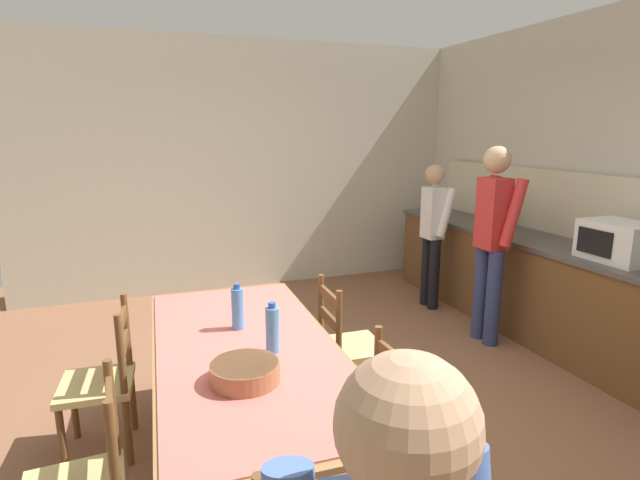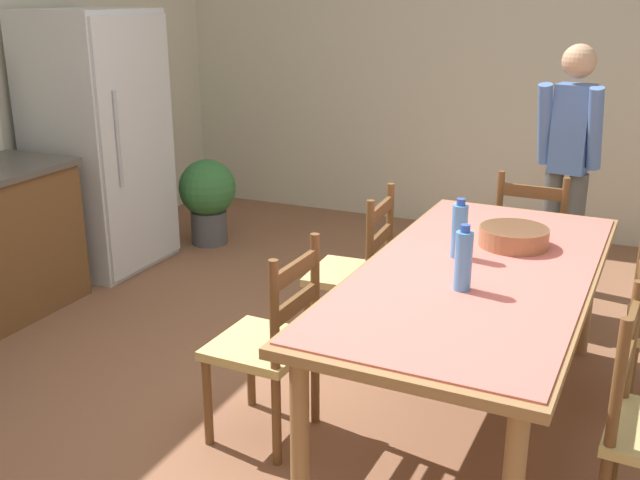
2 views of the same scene
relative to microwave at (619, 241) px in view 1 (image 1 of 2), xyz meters
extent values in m
plane|color=brown|center=(0.04, -2.21, -1.06)|extent=(8.32, 8.32, 0.00)
cube|color=beige|center=(-3.22, -2.21, 0.39)|extent=(0.12, 5.20, 2.90)
cube|color=brown|center=(-0.97, 0.02, -0.62)|extent=(3.49, 0.62, 0.87)
cube|color=#4C4742|center=(-0.97, 0.02, -0.17)|extent=(3.53, 0.66, 0.04)
cube|color=#B7BCC1|center=(-1.76, 0.02, -0.16)|extent=(0.52, 0.38, 0.02)
cube|color=beige|center=(-0.97, 0.33, 0.15)|extent=(3.49, 0.03, 0.60)
cube|color=white|center=(0.00, 0.00, 0.00)|extent=(0.50, 0.38, 0.30)
cube|color=black|center=(-0.05, -0.19, 0.00)|extent=(0.30, 0.01, 0.19)
cube|color=tan|center=(-1.46, -0.01, 0.03)|extent=(0.24, 0.16, 0.36)
cylinder|color=olive|center=(-0.72, -3.26, -0.70)|extent=(0.07, 0.07, 0.71)
cylinder|color=olive|center=(-0.70, -2.51, -0.70)|extent=(0.07, 0.07, 0.71)
cube|color=olive|center=(0.24, -2.91, -0.33)|extent=(2.13, 1.01, 0.04)
cube|color=#D1665B|center=(0.24, -2.91, -0.30)|extent=(2.04, 0.97, 0.01)
cylinder|color=#4C8ED6|center=(-0.03, -2.91, -0.18)|extent=(0.07, 0.07, 0.24)
cylinder|color=#2D51B2|center=(-0.03, -2.91, -0.04)|extent=(0.04, 0.04, 0.03)
cylinder|color=#4C8ED6|center=(0.35, -2.80, -0.18)|extent=(0.07, 0.07, 0.24)
cylinder|color=#2D51B2|center=(0.35, -2.80, -0.04)|extent=(0.04, 0.04, 0.03)
cylinder|color=#9E6642|center=(0.60, -3.00, -0.25)|extent=(0.32, 0.32, 0.09)
cylinder|color=#9E6642|center=(0.60, -3.00, -0.22)|extent=(0.31, 0.31, 0.02)
cylinder|color=brown|center=(0.90, -1.94, -0.85)|extent=(0.04, 0.04, 0.41)
cylinder|color=brown|center=(0.55, -1.96, -0.85)|extent=(0.04, 0.04, 0.41)
cylinder|color=brown|center=(0.56, -2.30, -0.85)|extent=(0.04, 0.04, 0.41)
cube|color=tan|center=(0.73, -2.12, -0.63)|extent=(0.44, 0.42, 0.04)
cylinder|color=brown|center=(0.92, -2.28, -0.38)|extent=(0.04, 0.04, 0.46)
cylinder|color=brown|center=(0.56, -2.30, -0.38)|extent=(0.04, 0.04, 0.46)
cube|color=brown|center=(0.74, -2.29, -0.25)|extent=(0.36, 0.04, 0.07)
cube|color=brown|center=(0.74, -2.29, -0.40)|extent=(0.36, 0.04, 0.07)
cylinder|color=brown|center=(0.50, -3.57, -0.38)|extent=(0.04, 0.04, 0.46)
cylinder|color=brown|center=(0.86, -3.55, -0.38)|extent=(0.04, 0.04, 0.46)
cube|color=brown|center=(0.68, -3.56, -0.25)|extent=(0.36, 0.04, 0.07)
cube|color=brown|center=(0.68, -3.56, -0.40)|extent=(0.36, 0.04, 0.07)
cylinder|color=brown|center=(-0.03, -1.93, -0.85)|extent=(0.04, 0.04, 0.41)
cylinder|color=brown|center=(-0.39, -1.92, -0.85)|extent=(0.04, 0.04, 0.41)
cylinder|color=brown|center=(-0.04, -2.27, -0.85)|extent=(0.04, 0.04, 0.41)
cylinder|color=brown|center=(-0.40, -2.26, -0.85)|extent=(0.04, 0.04, 0.41)
cube|color=tan|center=(-0.21, -2.10, -0.63)|extent=(0.43, 0.41, 0.04)
cylinder|color=brown|center=(-0.04, -2.27, -0.38)|extent=(0.04, 0.04, 0.46)
cylinder|color=brown|center=(-0.40, -2.26, -0.38)|extent=(0.04, 0.04, 0.46)
cube|color=brown|center=(-0.22, -2.27, -0.25)|extent=(0.36, 0.04, 0.07)
cube|color=brown|center=(-0.22, -2.27, -0.40)|extent=(0.36, 0.04, 0.07)
cylinder|color=brown|center=(-0.45, -3.86, -0.85)|extent=(0.04, 0.04, 0.41)
cylinder|color=brown|center=(-0.09, -3.89, -0.85)|extent=(0.04, 0.04, 0.41)
cylinder|color=brown|center=(-0.43, -3.52, -0.85)|extent=(0.04, 0.04, 0.41)
cylinder|color=brown|center=(-0.07, -3.55, -0.85)|extent=(0.04, 0.04, 0.41)
cube|color=tan|center=(-0.26, -3.71, -0.63)|extent=(0.45, 0.43, 0.04)
cylinder|color=brown|center=(-0.43, -3.52, -0.38)|extent=(0.04, 0.04, 0.46)
cylinder|color=brown|center=(-0.07, -3.55, -0.38)|extent=(0.04, 0.04, 0.46)
cube|color=brown|center=(-0.25, -3.54, -0.25)|extent=(0.36, 0.05, 0.07)
cube|color=brown|center=(-0.25, -3.54, -0.40)|extent=(0.36, 0.05, 0.07)
cylinder|color=black|center=(-1.84, -0.51, -0.67)|extent=(0.11, 0.11, 0.76)
cylinder|color=black|center=(-1.68, -0.51, -0.67)|extent=(0.11, 0.11, 0.76)
cube|color=white|center=(-1.76, -0.51, -0.03)|extent=(0.21, 0.17, 0.54)
sphere|color=tan|center=(-1.76, -0.51, 0.38)|extent=(0.20, 0.20, 0.20)
cylinder|color=white|center=(-1.91, -0.45, 0.00)|extent=(0.09, 0.21, 0.51)
cylinder|color=white|center=(-1.61, -0.45, 0.00)|extent=(0.09, 0.21, 0.51)
cylinder|color=navy|center=(-0.89, -0.53, -0.62)|extent=(0.13, 0.13, 0.87)
cylinder|color=navy|center=(-0.71, -0.53, -0.62)|extent=(0.13, 0.13, 0.87)
cube|color=red|center=(-0.80, -0.53, 0.12)|extent=(0.24, 0.20, 0.61)
sphere|color=tan|center=(-0.80, -0.53, 0.58)|extent=(0.23, 0.23, 0.23)
cylinder|color=red|center=(-0.97, -0.46, 0.15)|extent=(0.10, 0.23, 0.58)
cylinder|color=red|center=(-0.63, -0.46, 0.15)|extent=(0.10, 0.23, 0.58)
sphere|color=tan|center=(2.14, -3.06, 0.43)|extent=(0.21, 0.21, 0.21)
camera|label=1|loc=(2.68, -3.39, 0.83)|focal=28.00mm
camera|label=2|loc=(-2.78, -3.52, 0.83)|focal=42.00mm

